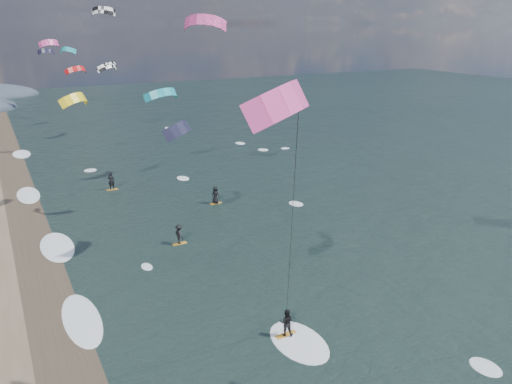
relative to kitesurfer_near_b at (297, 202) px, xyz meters
name	(u,v)px	position (x,y,z in m)	size (l,w,h in m)	color
wet_sand_strip	(71,380)	(-8.51, 6.01, -9.36)	(3.00, 240.00, 0.00)	#382D23
kitesurfer_near_b	(297,202)	(0.00, 0.00, 0.00)	(6.88, 9.00, 14.77)	#C08322
far_kitesurfers	(172,205)	(2.92, 24.36, -8.52)	(8.68, 16.53, 1.85)	#C08322
bg_kite_field	(101,61)	(3.30, 49.93, 2.22)	(12.90, 74.83, 9.54)	teal
shoreline_surf	(79,322)	(-7.31, 10.76, -9.36)	(2.40, 79.40, 0.11)	white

